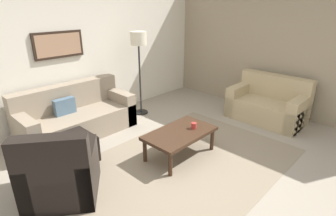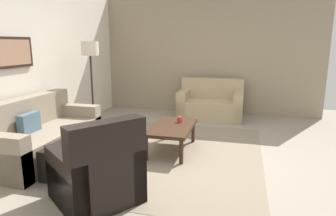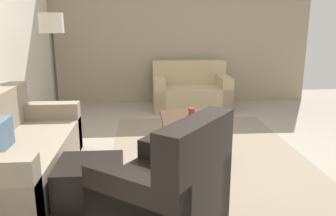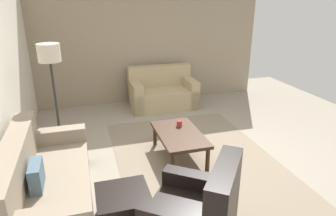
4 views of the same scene
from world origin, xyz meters
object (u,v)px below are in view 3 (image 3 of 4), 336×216
ottoman (90,183)px  couch_loveseat (190,92)px  couch_main (10,155)px  coffee_table (188,124)px  cup (191,112)px  lamp_standing (52,36)px  armchair_leather (169,198)px

ottoman → couch_loveseat: bearing=-21.5°
couch_main → coffee_table: (0.72, -1.89, 0.06)m
coffee_table → cup: cup is taller
couch_loveseat → lamp_standing: lamp_standing is taller
coffee_table → couch_main: bearing=110.8°
lamp_standing → ottoman: bearing=-159.8°
couch_main → couch_loveseat: bearing=-36.6°
armchair_leather → cup: armchair_leather is taller
armchair_leather → couch_loveseat: bearing=-10.3°
couch_main → couch_loveseat: (3.03, -2.25, -0.00)m
couch_main → coffee_table: 2.02m
coffee_table → lamp_standing: lamp_standing is taller
couch_main → armchair_leather: size_ratio=1.76×
ottoman → lamp_standing: bearing=20.2°
couch_main → cup: size_ratio=21.31×
couch_loveseat → coffee_table: (-2.31, 0.36, 0.06)m
armchair_leather → coffee_table: size_ratio=1.02×
couch_main → cup: (0.95, -1.97, 0.16)m
couch_loveseat → cup: 2.10m
couch_loveseat → cup: bearing=172.3°
couch_main → coffee_table: couch_main is taller
couch_loveseat → ottoman: size_ratio=2.54×
ottoman → couch_main: bearing=59.7°
couch_main → armchair_leather: (-1.00, -1.52, 0.01)m
armchair_leather → coffee_table: (1.72, -0.38, 0.05)m
armchair_leather → coffee_table: 1.76m
couch_main → lamp_standing: (1.44, -0.14, 1.11)m
armchair_leather → coffee_table: armchair_leather is taller
couch_loveseat → coffee_table: couch_loveseat is taller
armchair_leather → cup: (1.95, -0.45, 0.15)m
ottoman → coffee_table: 1.61m
couch_main → coffee_table: size_ratio=1.79×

